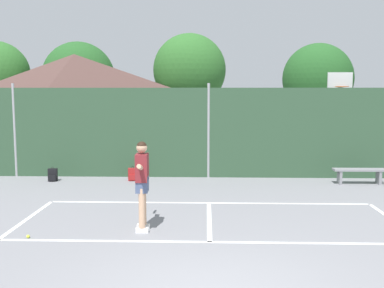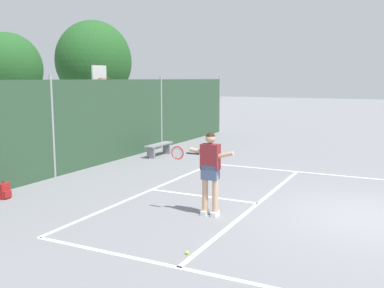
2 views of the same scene
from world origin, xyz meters
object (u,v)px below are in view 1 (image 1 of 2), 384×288
basketball_hoop (339,106)px  tennis_ball (28,236)px  backpack_black (53,175)px  courtside_bench (359,173)px  tennis_player (142,178)px  backpack_red (133,175)px

basketball_hoop → tennis_ball: basketball_hoop is taller
basketball_hoop → backpack_black: 10.42m
basketball_hoop → backpack_black: basketball_hoop is taller
basketball_hoop → tennis_ball: 12.09m
backpack_black → courtside_bench: size_ratio=0.29×
tennis_player → tennis_ball: size_ratio=28.10×
backpack_black → tennis_player: bearing=-54.4°
tennis_ball → backpack_black: 5.77m
backpack_red → basketball_hoop: bearing=20.0°
tennis_player → backpack_red: 5.39m
tennis_player → courtside_bench: (6.05, 4.88, -0.75)m
courtside_bench → tennis_player: bearing=-141.1°
basketball_hoop → tennis_ball: size_ratio=53.79×
tennis_ball → backpack_red: size_ratio=0.14×
tennis_player → tennis_ball: bearing=-165.7°
backpack_red → courtside_bench: (7.11, -0.32, 0.17)m
tennis_ball → backpack_black: backpack_black is taller
tennis_player → backpack_red: tennis_player is taller
tennis_player → basketball_hoop: bearing=51.7°
basketball_hoop → tennis_player: bearing=-128.3°
tennis_player → backpack_black: bearing=125.6°
backpack_black → courtside_bench: 9.66m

